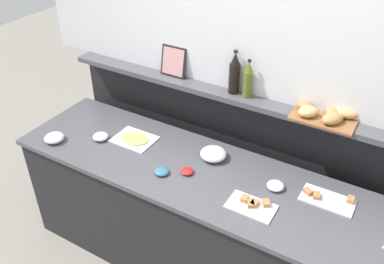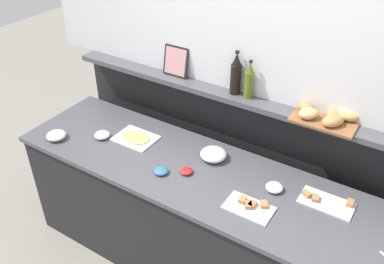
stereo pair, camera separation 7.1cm
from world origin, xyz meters
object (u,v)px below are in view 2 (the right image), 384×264
at_px(glass_bowl_extra, 102,135).
at_px(glass_bowl_large, 213,155).
at_px(condiment_bowl_red, 186,171).
at_px(cold_cuts_platter, 136,138).
at_px(wine_bottle_dark, 236,75).
at_px(glass_bowl_small, 274,188).
at_px(olive_oil_bottle, 249,81).
at_px(sandwich_platter_front, 250,206).
at_px(framed_picture, 176,61).
at_px(sandwich_platter_rear, 326,202).
at_px(bread_basket, 327,116).
at_px(condiment_bowl_cream, 161,171).
at_px(glass_bowl_medium, 56,136).

bearing_deg(glass_bowl_extra, glass_bowl_large, 14.85).
height_order(glass_bowl_extra, condiment_bowl_red, glass_bowl_extra).
height_order(cold_cuts_platter, wine_bottle_dark, wine_bottle_dark).
height_order(glass_bowl_small, olive_oil_bottle, olive_oil_bottle).
bearing_deg(wine_bottle_dark, condiment_bowl_red, -94.91).
bearing_deg(glass_bowl_extra, glass_bowl_small, 6.09).
bearing_deg(sandwich_platter_front, condiment_bowl_red, 171.69).
bearing_deg(framed_picture, sandwich_platter_front, -33.94).
distance_m(glass_bowl_small, wine_bottle_dark, 0.81).
xyz_separation_m(sandwich_platter_rear, glass_bowl_small, (-0.31, -0.06, 0.01)).
xyz_separation_m(sandwich_platter_rear, bread_basket, (-0.16, 0.32, 0.39)).
relative_size(sandwich_platter_front, glass_bowl_extra, 2.48).
bearing_deg(cold_cuts_platter, condiment_bowl_cream, -29.21).
bearing_deg(bread_basket, sandwich_platter_front, -109.01).
bearing_deg(glass_bowl_large, condiment_bowl_cream, -123.82).
bearing_deg(olive_oil_bottle, bread_basket, -1.79).
xyz_separation_m(cold_cuts_platter, olive_oil_bottle, (0.69, 0.42, 0.48)).
height_order(sandwich_platter_front, olive_oil_bottle, olive_oil_bottle).
bearing_deg(glass_bowl_medium, olive_oil_bottle, 31.62).
xyz_separation_m(sandwich_platter_front, condiment_bowl_cream, (-0.64, -0.02, 0.01)).
bearing_deg(condiment_bowl_red, framed_picture, 128.83).
xyz_separation_m(wine_bottle_dark, bread_basket, (0.66, -0.02, -0.11)).
bearing_deg(cold_cuts_platter, wine_bottle_dark, 36.20).
distance_m(wine_bottle_dark, olive_oil_bottle, 0.11).
bearing_deg(glass_bowl_small, sandwich_platter_rear, 10.63).
height_order(glass_bowl_large, condiment_bowl_red, glass_bowl_large).
bearing_deg(bread_basket, olive_oil_bottle, 178.21).
distance_m(sandwich_platter_rear, cold_cuts_platter, 1.41).
bearing_deg(glass_bowl_extra, sandwich_platter_front, -3.84).
xyz_separation_m(glass_bowl_large, olive_oil_bottle, (0.08, 0.32, 0.45)).
relative_size(glass_bowl_large, condiment_bowl_red, 2.17).
xyz_separation_m(sandwich_platter_front, condiment_bowl_red, (-0.50, 0.07, 0.00)).
xyz_separation_m(condiment_bowl_red, wine_bottle_dark, (0.05, 0.56, 0.49)).
distance_m(glass_bowl_extra, bread_basket, 1.60).
height_order(sandwich_platter_front, glass_bowl_large, glass_bowl_large).
relative_size(cold_cuts_platter, framed_picture, 1.32).
xyz_separation_m(cold_cuts_platter, glass_bowl_small, (1.10, 0.02, 0.01)).
bearing_deg(condiment_bowl_red, glass_bowl_extra, 179.12).
height_order(sandwich_platter_rear, olive_oil_bottle, olive_oil_bottle).
distance_m(sandwich_platter_rear, condiment_bowl_cream, 1.06).
bearing_deg(sandwich_platter_rear, sandwich_platter_front, -142.75).
distance_m(cold_cuts_platter, wine_bottle_dark, 0.88).
bearing_deg(condiment_bowl_cream, cold_cuts_platter, 150.79).
relative_size(sandwich_platter_rear, glass_bowl_medium, 2.20).
xyz_separation_m(sandwich_platter_front, framed_picture, (-0.96, 0.65, 0.46)).
height_order(glass_bowl_medium, wine_bottle_dark, wine_bottle_dark).
distance_m(cold_cuts_platter, glass_bowl_small, 1.10).
xyz_separation_m(glass_bowl_large, bread_basket, (0.63, 0.30, 0.36)).
bearing_deg(condiment_bowl_cream, glass_bowl_medium, -174.23).
relative_size(glass_bowl_large, condiment_bowl_cream, 1.90).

